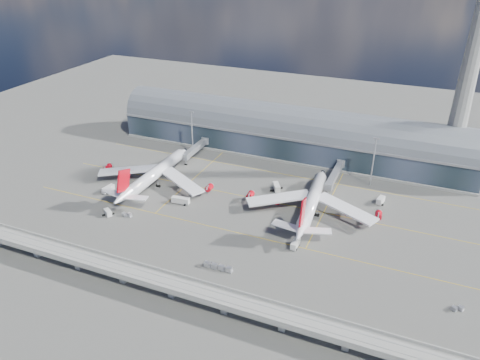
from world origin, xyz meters
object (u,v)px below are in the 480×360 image
at_px(cargo_train_1, 218,267).
at_px(floodlight_mast_right, 373,161).
at_px(airliner_right, 312,202).
at_px(service_truck_5, 277,187).
at_px(service_truck_2, 181,200).
at_px(service_truck_1, 108,213).
at_px(cargo_train_0, 127,215).
at_px(control_tower, 468,77).
at_px(service_truck_4, 381,200).
at_px(service_truck_3, 295,244).
at_px(floodlight_mast_left, 192,131).
at_px(airliner_left, 154,174).
at_px(cargo_train_2, 457,308).
at_px(service_truck_0, 108,189).

bearing_deg(cargo_train_1, floodlight_mast_right, -22.94).
xyz_separation_m(airliner_right, service_truck_5, (-21.21, 13.93, -3.60)).
bearing_deg(service_truck_2, service_truck_5, -56.91).
bearing_deg(service_truck_1, cargo_train_0, -40.02).
bearing_deg(control_tower, service_truck_1, -143.45).
relative_size(service_truck_1, service_truck_4, 0.89).
bearing_deg(control_tower, service_truck_3, -120.06).
distance_m(floodlight_mast_left, service_truck_3, 104.80).
height_order(airliner_left, service_truck_5, airliner_left).
xyz_separation_m(floodlight_mast_left, service_truck_3, (80.82, -65.61, -12.13)).
height_order(airliner_left, cargo_train_0, airliner_left).
height_order(control_tower, service_truck_1, control_tower).
bearing_deg(cargo_train_1, cargo_train_2, -80.47).
height_order(floodlight_mast_right, cargo_train_0, floodlight_mast_right).
height_order(service_truck_1, cargo_train_1, service_truck_1).
distance_m(service_truck_4, service_truck_5, 49.37).
relative_size(control_tower, cargo_train_2, 23.01).
distance_m(floodlight_mast_left, service_truck_2, 58.11).
height_order(airliner_right, service_truck_3, airliner_right).
bearing_deg(service_truck_3, airliner_left, 165.29).
height_order(control_tower, cargo_train_2, control_tower).
height_order(floodlight_mast_right, service_truck_2, floodlight_mast_right).
xyz_separation_m(airliner_left, cargo_train_1, (58.28, -49.09, -4.70)).
height_order(service_truck_4, cargo_train_1, service_truck_4).
distance_m(service_truck_1, service_truck_5, 80.44).
bearing_deg(floodlight_mast_right, service_truck_1, -144.19).
bearing_deg(airliner_left, cargo_train_1, -40.28).
height_order(service_truck_1, service_truck_5, service_truck_5).
relative_size(airliner_right, service_truck_1, 12.55).
xyz_separation_m(control_tower, service_truck_0, (-151.87, -84.44, -50.18)).
relative_size(airliner_right, service_truck_3, 10.40).
relative_size(floodlight_mast_left, cargo_train_1, 2.21).
xyz_separation_m(service_truck_2, cargo_train_2, (119.63, -26.46, -0.84)).
distance_m(floodlight_mast_left, cargo_train_1, 108.16).
relative_size(floodlight_mast_right, service_truck_1, 5.02).
distance_m(airliner_right, service_truck_2, 60.45).
bearing_deg(floodlight_mast_left, cargo_train_0, -86.09).
height_order(control_tower, floodlight_mast_right, control_tower).
distance_m(service_truck_2, cargo_train_1, 52.66).
relative_size(airliner_left, cargo_train_2, 14.60).
bearing_deg(floodlight_mast_left, airliner_left, -90.03).
distance_m(airliner_left, cargo_train_0, 31.74).
relative_size(control_tower, cargo_train_0, 20.63).
bearing_deg(service_truck_3, cargo_train_0, -172.97).
distance_m(service_truck_5, cargo_train_0, 72.55).
height_order(service_truck_2, cargo_train_0, service_truck_2).
bearing_deg(airliner_right, service_truck_5, 141.70).
relative_size(floodlight_mast_right, service_truck_4, 4.47).
height_order(cargo_train_0, cargo_train_2, cargo_train_0).
bearing_deg(service_truck_2, airliner_right, -80.47).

